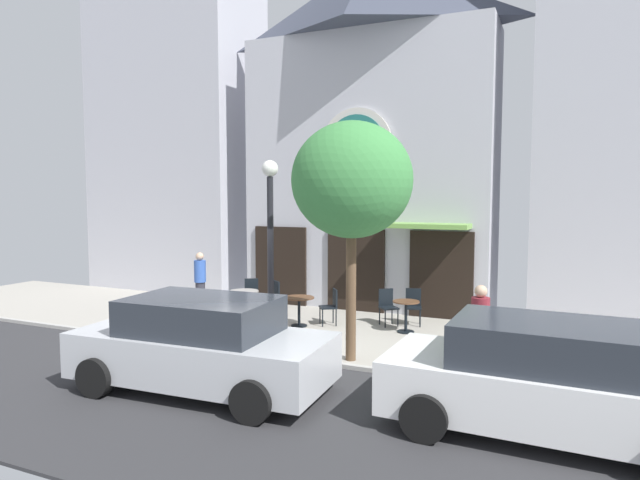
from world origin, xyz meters
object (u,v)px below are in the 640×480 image
street_lamp (271,250)px  cafe_chair_mid_row (273,295)px  cafe_chair_near_lamp (413,304)px  cafe_table_center_right (406,311)px  pedestrian_maroon (480,330)px  cafe_table_leftmost (299,305)px  cafe_chair_curbside (331,304)px  pedestrian_blue (200,282)px  cafe_table_center_left (244,298)px  cafe_chair_facing_wall (252,292)px  parked_car_silver (202,345)px  cafe_chair_facing_street (387,304)px  parked_car_white (546,380)px  street_tree (351,181)px

street_lamp → cafe_chair_mid_row: bearing=118.0°
cafe_chair_mid_row → cafe_chair_near_lamp: bearing=5.1°
cafe_table_center_right → pedestrian_maroon: pedestrian_maroon is taller
cafe_table_leftmost → cafe_table_center_right: bearing=10.8°
cafe_chair_mid_row → pedestrian_maroon: bearing=-28.1°
street_lamp → cafe_chair_curbside: 2.50m
street_lamp → pedestrian_blue: bearing=151.3°
cafe_table_center_left → cafe_chair_near_lamp: bearing=13.9°
cafe_chair_curbside → cafe_chair_facing_wall: bearing=167.0°
cafe_chair_near_lamp → parked_car_silver: 6.31m
cafe_table_leftmost → pedestrian_maroon: (4.63, -2.16, 0.33)m
cafe_table_leftmost → cafe_chair_mid_row: bearing=142.3°
cafe_chair_facing_street → cafe_table_center_left: bearing=-168.4°
cafe_chair_mid_row → parked_car_white: 8.74m
cafe_chair_facing_wall → parked_car_silver: bearing=-66.3°
cafe_chair_near_lamp → cafe_table_leftmost: bearing=-152.3°
cafe_chair_near_lamp → cafe_chair_facing_street: bearing=-152.8°
cafe_chair_mid_row → parked_car_white: parked_car_white is taller
parked_car_silver → parked_car_white: 5.29m
cafe_chair_facing_wall → cafe_table_center_right: bearing=-7.4°
cafe_table_center_left → cafe_chair_curbside: bearing=4.6°
street_lamp → cafe_chair_near_lamp: street_lamp is taller
cafe_table_center_right → cafe_chair_curbside: 1.90m
cafe_chair_facing_street → pedestrian_maroon: size_ratio=0.54×
cafe_chair_near_lamp → pedestrian_maroon: bearing=-59.0°
street_tree → parked_car_silver: street_tree is taller
parked_car_white → cafe_table_center_left: bearing=149.4°
cafe_table_leftmost → cafe_chair_curbside: (0.67, 0.46, -0.00)m
cafe_chair_curbside → cafe_chair_near_lamp: bearing=24.9°
cafe_table_center_right → cafe_chair_curbside: cafe_chair_curbside is taller
cafe_chair_facing_wall → pedestrian_blue: 1.44m
parked_car_silver → cafe_table_center_left: bearing=114.7°
cafe_chair_curbside → pedestrian_maroon: (3.96, -2.62, 0.33)m
cafe_chair_near_lamp → pedestrian_maroon: pedestrian_maroon is taller
cafe_chair_mid_row → parked_car_white: bearing=-36.2°
pedestrian_blue → parked_car_white: size_ratio=0.38×
cafe_table_center_left → cafe_chair_facing_street: (3.71, 0.76, -0.00)m
cafe_chair_mid_row → cafe_table_leftmost: bearing=-37.7°
cafe_table_center_right → cafe_chair_near_lamp: bearing=92.8°
cafe_table_center_left → cafe_chair_mid_row: cafe_chair_mid_row is taller
cafe_chair_facing_wall → cafe_chair_curbside: bearing=-13.0°
cafe_table_leftmost → street_lamp: bearing=-89.5°
cafe_table_leftmost → cafe_chair_facing_wall: bearing=151.8°
parked_car_silver → cafe_chair_mid_row: bearing=107.5°
cafe_chair_facing_wall → parked_car_white: 9.40m
pedestrian_blue → parked_car_silver: size_ratio=0.38×
cafe_table_leftmost → parked_car_white: 7.13m
cafe_table_center_left → cafe_chair_mid_row: (0.48, 0.72, -0.00)m
cafe_chair_facing_street → street_lamp: bearing=-128.2°
cafe_chair_facing_street → cafe_chair_facing_wall: same height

